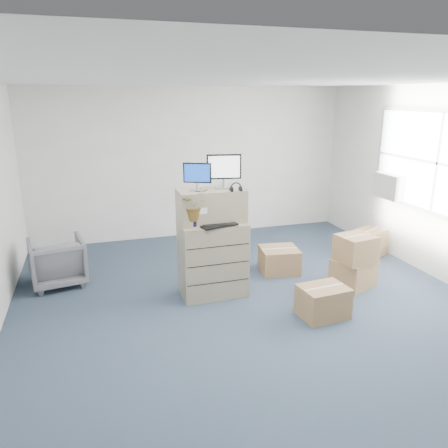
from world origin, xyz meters
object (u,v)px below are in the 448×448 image
Objects in this scene: monitor_right at (224,169)px; potted_plant at (193,209)px; office_chair at (57,259)px; keyboard at (219,225)px; monitor_left at (197,175)px; water_bottle at (220,212)px; filing_cabinet_lower at (213,259)px.

monitor_right reaches higher than potted_plant.
keyboard is at bearing 141.61° from office_chair.
monitor_left is at bearing 143.98° from office_chair.
water_bottle is (0.29, -0.02, -0.51)m from monitor_left.
keyboard is (-0.15, -0.25, -0.68)m from monitor_right.
potted_plant is 2.24m from office_chair.
keyboard is 2.47m from office_chair.
potted_plant is (-0.10, -0.14, -0.41)m from monitor_left.
potted_plant is at bearing -163.24° from water_bottle.
office_chair is (-1.77, 1.07, -0.88)m from potted_plant.
potted_plant is at bearing 150.28° from keyboard.
monitor_right is (0.18, 0.08, 1.20)m from filing_cabinet_lower.
filing_cabinet_lower is 3.96× the size of water_bottle.
office_chair is at bearing 148.89° from potted_plant.
monitor_left is 0.59m from water_bottle.
monitor_left is at bearing 176.41° from water_bottle.
monitor_left reaches higher than office_chair.
monitor_right is (0.37, 0.03, 0.05)m from monitor_left.
keyboard is (0.04, -0.17, 0.52)m from filing_cabinet_lower.
filing_cabinet_lower is 0.55m from keyboard.
monitor_right is 2.75m from office_chair.
keyboard is at bearing -110.47° from monitor_right.
office_chair is (-2.23, 0.90, -1.34)m from monitor_right.
monitor_left is 0.79× the size of monitor_right.
keyboard is 1.86× the size of water_bottle.
water_bottle is 0.52× the size of potted_plant.
keyboard reaches higher than office_chair.
monitor_right is 0.60× the size of office_chair.
potted_plant is (-0.46, -0.17, -0.46)m from monitor_right.
water_bottle reaches higher than keyboard.
monitor_left is 0.48× the size of office_chair.
monitor_right is at bearing 19.90° from potted_plant.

